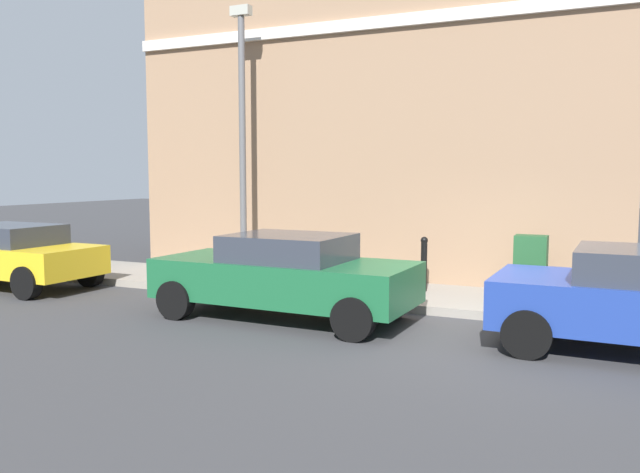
% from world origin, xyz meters
% --- Properties ---
extents(ground, '(80.00, 80.00, 0.00)m').
position_xyz_m(ground, '(0.00, 0.00, 0.00)').
color(ground, '#38383A').
extents(sidewalk, '(2.26, 30.00, 0.15)m').
position_xyz_m(sidewalk, '(2.07, 6.00, 0.07)').
color(sidewalk, gray).
rests_on(sidewalk, ground).
extents(corner_building, '(7.52, 10.86, 8.88)m').
position_xyz_m(corner_building, '(6.91, 3.43, 4.44)').
color(corner_building, '#937256').
rests_on(corner_building, ground).
extents(car_green, '(1.96, 4.30, 1.39)m').
position_xyz_m(car_green, '(-0.26, 3.26, 0.73)').
color(car_green, '#195933').
rests_on(car_green, ground).
extents(car_yellow, '(1.89, 4.02, 1.31)m').
position_xyz_m(car_yellow, '(-0.04, 9.88, 0.70)').
color(car_yellow, gold).
rests_on(car_yellow, ground).
extents(utility_cabinet, '(0.46, 0.61, 1.15)m').
position_xyz_m(utility_cabinet, '(2.23, -0.29, 0.68)').
color(utility_cabinet, '#1E4C28').
rests_on(utility_cabinet, sidewalk).
extents(bollard_near_cabinet, '(0.14, 0.14, 1.04)m').
position_xyz_m(bollard_near_cabinet, '(2.33, 1.65, 0.70)').
color(bollard_near_cabinet, black).
rests_on(bollard_near_cabinet, sidewalk).
extents(bollard_far_kerb, '(0.14, 0.14, 1.04)m').
position_xyz_m(bollard_far_kerb, '(1.19, 3.13, 0.70)').
color(bollard_far_kerb, black).
rests_on(bollard_far_kerb, sidewalk).
extents(lamppost, '(0.20, 0.44, 5.72)m').
position_xyz_m(lamppost, '(2.41, 5.68, 3.30)').
color(lamppost, '#59595B').
rests_on(lamppost, sidewalk).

